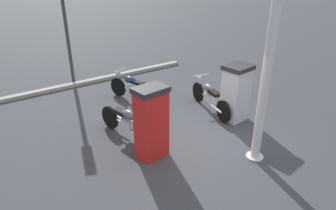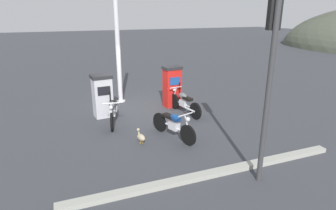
# 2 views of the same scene
# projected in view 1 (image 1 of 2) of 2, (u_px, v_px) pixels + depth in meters

# --- Properties ---
(ground_plane) EXTENTS (120.00, 120.00, 0.00)m
(ground_plane) POSITION_uv_depth(u_px,v_px,m) (202.00, 138.00, 7.87)
(ground_plane) COLOR #383A3F
(fuel_pump_near) EXTENTS (0.68, 0.76, 1.62)m
(fuel_pump_near) POSITION_uv_depth(u_px,v_px,m) (236.00, 93.00, 8.49)
(fuel_pump_near) COLOR silver
(fuel_pump_near) RESTS_ON ground
(fuel_pump_far) EXTENTS (0.58, 0.75, 1.72)m
(fuel_pump_far) POSITION_uv_depth(u_px,v_px,m) (151.00, 122.00, 6.81)
(fuel_pump_far) COLOR red
(fuel_pump_far) RESTS_ON ground
(motorcycle_near_pump) EXTENTS (2.09, 0.84, 0.96)m
(motorcycle_near_pump) POSITION_uv_depth(u_px,v_px,m) (209.00, 97.00, 9.16)
(motorcycle_near_pump) COLOR black
(motorcycle_near_pump) RESTS_ON ground
(motorcycle_far_pump) EXTENTS (2.08, 0.56, 0.96)m
(motorcycle_far_pump) POSITION_uv_depth(u_px,v_px,m) (127.00, 122.00, 7.69)
(motorcycle_far_pump) COLOR black
(motorcycle_far_pump) RESTS_ON ground
(motorcycle_extra) EXTENTS (1.96, 0.71, 0.96)m
(motorcycle_extra) POSITION_uv_depth(u_px,v_px,m) (132.00, 87.00, 9.83)
(motorcycle_extra) COLOR black
(motorcycle_extra) RESTS_ON ground
(wandering_duck) EXTENTS (0.45, 0.26, 0.45)m
(wandering_duck) POSITION_uv_depth(u_px,v_px,m) (160.00, 87.00, 10.51)
(wandering_duck) COLOR tan
(wandering_duck) RESTS_ON ground
(roadside_traffic_light) EXTENTS (0.40, 0.30, 4.16)m
(roadside_traffic_light) POSITION_uv_depth(u_px,v_px,m) (63.00, 5.00, 10.44)
(roadside_traffic_light) COLOR #38383A
(roadside_traffic_light) RESTS_ON ground
(canopy_support_pole) EXTENTS (0.40, 0.40, 4.52)m
(canopy_support_pole) POSITION_uv_depth(u_px,v_px,m) (267.00, 68.00, 6.16)
(canopy_support_pole) COLOR silver
(canopy_support_pole) RESTS_ON ground
(road_edge_kerb) EXTENTS (0.71, 7.22, 0.12)m
(road_edge_kerb) POSITION_uv_depth(u_px,v_px,m) (102.00, 79.00, 11.73)
(road_edge_kerb) COLOR #9E9E93
(road_edge_kerb) RESTS_ON ground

